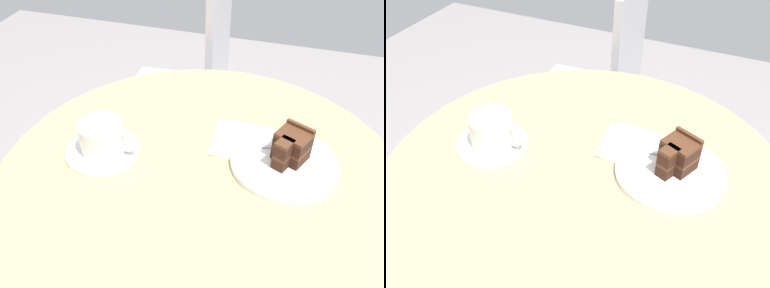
% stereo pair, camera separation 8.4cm
% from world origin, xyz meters
% --- Properties ---
extents(cafe_table, '(0.85, 0.85, 0.75)m').
position_xyz_m(cafe_table, '(0.00, 0.00, 0.63)').
color(cafe_table, tan).
rests_on(cafe_table, ground).
extents(saucer, '(0.16, 0.16, 0.01)m').
position_xyz_m(saucer, '(-0.22, 0.00, 0.75)').
color(saucer, silver).
rests_on(saucer, cafe_table).
extents(coffee_cup, '(0.13, 0.09, 0.07)m').
position_xyz_m(coffee_cup, '(-0.22, 0.00, 0.79)').
color(coffee_cup, silver).
rests_on(coffee_cup, saucer).
extents(teaspoon, '(0.10, 0.05, 0.00)m').
position_xyz_m(teaspoon, '(-0.18, 0.03, 0.76)').
color(teaspoon, silver).
rests_on(teaspoon, saucer).
extents(cake_plate, '(0.22, 0.22, 0.01)m').
position_xyz_m(cake_plate, '(0.16, 0.07, 0.76)').
color(cake_plate, silver).
rests_on(cake_plate, cafe_table).
extents(cake_slice, '(0.08, 0.09, 0.07)m').
position_xyz_m(cake_slice, '(0.17, 0.08, 0.79)').
color(cake_slice, '#381E14').
rests_on(cake_slice, cake_plate).
extents(fork, '(0.15, 0.06, 0.00)m').
position_xyz_m(fork, '(0.18, 0.12, 0.76)').
color(fork, silver).
rests_on(fork, cake_plate).
extents(napkin, '(0.16, 0.15, 0.00)m').
position_xyz_m(napkin, '(0.07, 0.12, 0.75)').
color(napkin, beige).
rests_on(napkin, cafe_table).
extents(cafe_chair, '(0.40, 0.40, 0.91)m').
position_xyz_m(cafe_chair, '(-0.22, 0.69, 0.54)').
color(cafe_chair, '#BCBCC1').
rests_on(cafe_chair, ground).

